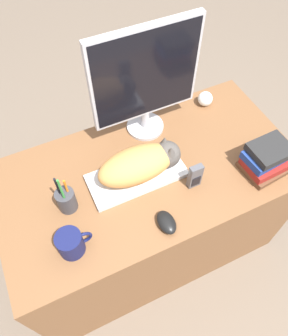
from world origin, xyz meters
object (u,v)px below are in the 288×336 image
(monitor, at_px, (146,79))
(cat, at_px, (142,163))
(pen_cup, at_px, (66,200))
(book_stack, at_px, (266,159))
(baseball, at_px, (205,99))
(phone, at_px, (195,176))
(keyboard, at_px, (137,176))
(computer_mouse, at_px, (166,222))
(coffee_mug, at_px, (71,243))

(monitor, bearing_deg, cat, -118.01)
(pen_cup, bearing_deg, book_stack, -12.06)
(baseball, distance_m, phone, 0.49)
(pen_cup, distance_m, baseball, 0.85)
(keyboard, distance_m, pen_cup, 0.31)
(monitor, xyz_separation_m, pen_cup, (-0.47, -0.26, -0.24))
(keyboard, bearing_deg, book_stack, -20.12)
(baseball, distance_m, book_stack, 0.45)
(monitor, distance_m, computer_mouse, 0.58)
(monitor, bearing_deg, pen_cup, -151.27)
(keyboard, relative_size, computer_mouse, 3.94)
(baseball, bearing_deg, book_stack, -87.16)
(computer_mouse, bearing_deg, pen_cup, 143.33)
(keyboard, distance_m, computer_mouse, 0.25)
(keyboard, bearing_deg, phone, -34.04)
(monitor, height_order, coffee_mug, monitor)
(computer_mouse, xyz_separation_m, baseball, (0.48, 0.51, 0.02))
(computer_mouse, bearing_deg, cat, 86.58)
(monitor, bearing_deg, phone, -83.11)
(monitor, height_order, pen_cup, monitor)
(computer_mouse, relative_size, book_stack, 0.53)
(keyboard, distance_m, phone, 0.25)
(monitor, relative_size, book_stack, 2.68)
(coffee_mug, bearing_deg, computer_mouse, -9.67)
(coffee_mug, height_order, pen_cup, pen_cup)
(keyboard, xyz_separation_m, pen_cup, (-0.31, -0.01, 0.04))
(keyboard, bearing_deg, monitor, 57.24)
(cat, xyz_separation_m, book_stack, (0.49, -0.19, -0.03))
(keyboard, height_order, cat, cat)
(baseball, bearing_deg, keyboard, -152.43)
(cat, bearing_deg, keyboard, 180.00)
(cat, bearing_deg, pen_cup, -177.81)
(pen_cup, xyz_separation_m, book_stack, (0.83, -0.18, 0.01))
(cat, relative_size, pen_cup, 1.64)
(keyboard, relative_size, coffee_mug, 3.13)
(pen_cup, height_order, phone, pen_cup)
(phone, bearing_deg, book_stack, -9.60)
(keyboard, xyz_separation_m, cat, (0.03, 0.00, 0.08))
(cat, relative_size, monitor, 0.69)
(computer_mouse, xyz_separation_m, coffee_mug, (-0.36, 0.06, 0.03))
(monitor, xyz_separation_m, book_stack, (0.36, -0.43, -0.23))
(monitor, distance_m, book_stack, 0.61)
(coffee_mug, height_order, book_stack, book_stack)
(cat, bearing_deg, computer_mouse, -93.42)
(keyboard, height_order, coffee_mug, coffee_mug)
(book_stack, bearing_deg, keyboard, 159.88)
(monitor, bearing_deg, baseball, 2.80)
(pen_cup, height_order, baseball, pen_cup)
(cat, relative_size, book_stack, 1.85)
(keyboard, height_order, phone, phone)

